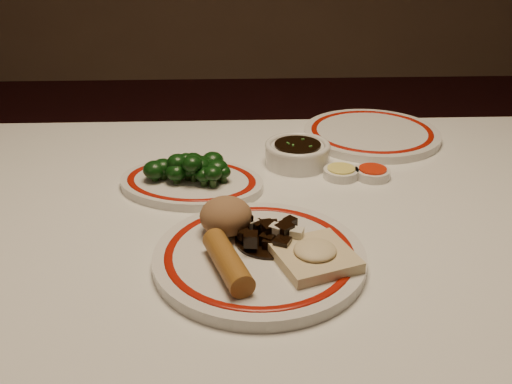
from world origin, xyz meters
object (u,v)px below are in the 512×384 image
object	(u,v)px
spring_roll	(228,262)
stirfry_heap	(270,234)
dining_table	(270,263)
main_plate	(259,257)
broccoli_pile	(193,167)
soy_bowl	(297,154)
broccoli_plate	(191,183)
rice_mound	(226,216)
fried_wonton	(315,255)

from	to	relation	value
spring_roll	stirfry_heap	size ratio (longest dim) A/B	1.20
dining_table	main_plate	size ratio (longest dim) A/B	3.15
spring_roll	main_plate	bearing A→B (deg)	28.23
dining_table	broccoli_pile	world-z (taller)	broccoli_pile
spring_roll	stirfry_heap	xyz separation A→B (m)	(0.06, 0.07, -0.00)
soy_bowl	broccoli_pile	bearing A→B (deg)	-153.84
dining_table	soy_bowl	xyz separation A→B (m)	(0.06, 0.20, 0.11)
dining_table	spring_roll	distance (m)	0.23
spring_roll	broccoli_plate	distance (m)	0.30
spring_roll	broccoli_plate	size ratio (longest dim) A/B	0.41
dining_table	rice_mound	bearing A→B (deg)	-130.16
rice_mound	broccoli_plate	world-z (taller)	rice_mound
main_plate	spring_roll	world-z (taller)	spring_roll
main_plate	stirfry_heap	distance (m)	0.04
dining_table	broccoli_plate	distance (m)	0.20
fried_wonton	broccoli_plate	distance (m)	0.32
broccoli_plate	broccoli_pile	bearing A→B (deg)	-22.51
dining_table	broccoli_pile	xyz separation A→B (m)	(-0.13, 0.10, 0.13)
spring_roll	broccoli_plate	world-z (taller)	spring_roll
dining_table	broccoli_plate	bearing A→B (deg)	141.54
dining_table	soy_bowl	bearing A→B (deg)	72.24
rice_mound	soy_bowl	distance (m)	0.31
dining_table	broccoli_pile	size ratio (longest dim) A/B	7.91
broccoli_pile	spring_roll	bearing A→B (deg)	-77.97
broccoli_pile	rice_mound	bearing A→B (deg)	-72.53
fried_wonton	soy_bowl	distance (m)	0.36
spring_roll	broccoli_pile	world-z (taller)	broccoli_pile
spring_roll	broccoli_pile	size ratio (longest dim) A/B	0.79
stirfry_heap	dining_table	bearing A→B (deg)	86.18
broccoli_plate	broccoli_pile	world-z (taller)	broccoli_pile
dining_table	rice_mound	size ratio (longest dim) A/B	15.85
dining_table	rice_mound	xyz separation A→B (m)	(-0.07, -0.08, 0.14)
soy_bowl	stirfry_heap	bearing A→B (deg)	-102.95
main_plate	broccoli_plate	world-z (taller)	main_plate
soy_bowl	fried_wonton	bearing A→B (deg)	-92.38
main_plate	broccoli_plate	bearing A→B (deg)	114.14
broccoli_plate	soy_bowl	xyz separation A→B (m)	(0.20, 0.09, 0.01)
dining_table	stirfry_heap	bearing A→B (deg)	-93.82
rice_mound	dining_table	bearing A→B (deg)	49.84
spring_roll	broccoli_plate	xyz separation A→B (m)	(-0.07, 0.29, -0.03)
main_plate	spring_roll	xyz separation A→B (m)	(-0.04, -0.05, 0.02)
rice_mound	broccoli_plate	size ratio (longest dim) A/B	0.26
main_plate	fried_wonton	world-z (taller)	fried_wonton
stirfry_heap	broccoli_plate	size ratio (longest dim) A/B	0.35
main_plate	soy_bowl	size ratio (longest dim) A/B	3.13
soy_bowl	spring_roll	bearing A→B (deg)	-108.92
rice_mound	broccoli_plate	xyz separation A→B (m)	(-0.06, 0.19, -0.04)
main_plate	rice_mound	distance (m)	0.08
main_plate	broccoli_plate	xyz separation A→B (m)	(-0.11, 0.24, -0.00)
broccoli_plate	broccoli_pile	distance (m)	0.03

